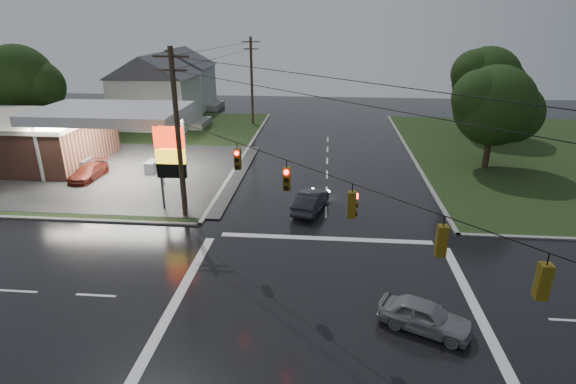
# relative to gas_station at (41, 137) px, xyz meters

# --- Properties ---
(ground) EXTENTS (120.00, 120.00, 0.00)m
(ground) POSITION_rel_gas_station_xyz_m (25.68, -19.70, -2.55)
(ground) COLOR black
(ground) RESTS_ON ground
(grass_nw) EXTENTS (36.00, 36.00, 0.08)m
(grass_nw) POSITION_rel_gas_station_xyz_m (-0.32, 6.30, -2.51)
(grass_nw) COLOR black
(grass_nw) RESTS_ON ground
(gas_station) EXTENTS (26.20, 18.00, 5.60)m
(gas_station) POSITION_rel_gas_station_xyz_m (0.00, 0.00, 0.00)
(gas_station) COLOR #2D2D2D
(gas_station) RESTS_ON ground
(pylon_sign) EXTENTS (2.00, 0.35, 6.00)m
(pylon_sign) POSITION_rel_gas_station_xyz_m (15.18, -9.20, 1.46)
(pylon_sign) COLOR #59595E
(pylon_sign) RESTS_ON ground
(utility_pole_nw) EXTENTS (2.20, 0.32, 11.00)m
(utility_pole_nw) POSITION_rel_gas_station_xyz_m (16.18, -10.20, 3.17)
(utility_pole_nw) COLOR #382619
(utility_pole_nw) RESTS_ON ground
(utility_pole_n) EXTENTS (2.20, 0.32, 10.50)m
(utility_pole_n) POSITION_rel_gas_station_xyz_m (16.18, 18.30, 2.92)
(utility_pole_n) COLOR #382619
(utility_pole_n) RESTS_ON ground
(traffic_signals) EXTENTS (26.87, 26.87, 1.47)m
(traffic_signals) POSITION_rel_gas_station_xyz_m (25.69, -19.72, 3.93)
(traffic_signals) COLOR black
(traffic_signals) RESTS_ON ground
(house_near) EXTENTS (11.05, 8.48, 8.60)m
(house_near) POSITION_rel_gas_station_xyz_m (4.73, 16.30, 1.86)
(house_near) COLOR silver
(house_near) RESTS_ON ground
(house_far) EXTENTS (11.05, 8.48, 8.60)m
(house_far) POSITION_rel_gas_station_xyz_m (3.73, 28.30, 1.86)
(house_far) COLOR silver
(house_far) RESTS_ON ground
(tree_nw_behind) EXTENTS (8.93, 7.60, 10.00)m
(tree_nw_behind) POSITION_rel_gas_station_xyz_m (-8.17, 10.29, 3.63)
(tree_nw_behind) COLOR black
(tree_nw_behind) RESTS_ON ground
(tree_ne_near) EXTENTS (7.99, 6.80, 8.98)m
(tree_ne_near) POSITION_rel_gas_station_xyz_m (39.82, 2.29, 3.01)
(tree_ne_near) COLOR black
(tree_ne_near) RESTS_ON ground
(tree_ne_far) EXTENTS (8.46, 7.20, 9.80)m
(tree_ne_far) POSITION_rel_gas_station_xyz_m (42.83, 14.29, 3.63)
(tree_ne_far) COLOR black
(tree_ne_far) RESTS_ON ground
(car_north) EXTENTS (2.60, 4.64, 1.45)m
(car_north) POSITION_rel_gas_station_xyz_m (24.60, -8.44, -1.82)
(car_north) COLOR #23242B
(car_north) RESTS_ON ground
(car_crossing) EXTENTS (4.23, 3.09, 1.34)m
(car_crossing) POSITION_rel_gas_station_xyz_m (29.98, -20.87, -1.88)
(car_crossing) COLOR gray
(car_crossing) RESTS_ON ground
(car_pump) EXTENTS (1.95, 4.45, 1.27)m
(car_pump) POSITION_rel_gas_station_xyz_m (6.00, -3.63, -1.91)
(car_pump) COLOR #581C14
(car_pump) RESTS_ON ground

